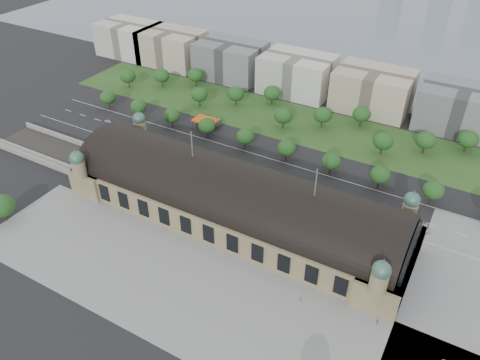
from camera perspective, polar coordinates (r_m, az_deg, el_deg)
The scene contains 54 objects.
ground at distance 204.42m, azimuth -0.72°, elevation -4.66°, with size 900.00×900.00×0.00m, color black.
station at distance 197.96m, azimuth -0.74°, elevation -2.38°, with size 150.00×48.40×44.30m.
track_cutting at distance 265.70m, azimuth -21.98°, elevation 3.09°, with size 70.00×24.00×3.10m.
plaza_south at distance 174.29m, azimuth -5.29°, elevation -13.82°, with size 190.00×48.00×0.12m, color gray.
road_slab at distance 238.86m, azimuth -0.29°, elevation 1.98°, with size 260.00×26.00×0.10m, color black.
grass_belt at distance 279.48m, azimuth 6.28°, elevation 7.10°, with size 300.00×45.00×0.10m, color #294E1F.
petrol_station at distance 272.67m, azimuth -3.64°, elevation 7.19°, with size 14.00×13.00×5.05m.
lake at distance 459.24m, azimuth 19.21°, elevation 16.91°, with size 700.00×320.00×0.08m, color slate.
office_0 at distance 385.00m, azimuth -13.26°, elevation 16.42°, with size 45.00×32.00×24.00m, color silver.
office_1 at distance 360.38m, azimuth -8.27°, elevation 15.68°, with size 45.00×32.00×24.00m, color #C0AE96.
office_2 at distance 333.80m, azimuth -1.14°, elevation 14.41°, with size 45.00×32.00×24.00m, color slate.
office_3 at distance 313.01m, azimuth 6.97°, elevation 12.69°, with size 45.00×32.00×24.00m, color silver.
office_4 at distance 299.21m, azimuth 15.88°, elevation 10.49°, with size 45.00×32.00×24.00m, color #C0AE96.
office_5 at distance 293.40m, azimuth 25.25°, elevation 7.87°, with size 45.00×32.00×24.00m, color slate.
tree_row_0 at distance 300.76m, azimuth -15.80°, elevation 9.66°, with size 9.60×9.60×11.52m.
tree_row_1 at distance 285.41m, azimuth -12.25°, elevation 8.79°, with size 9.60×9.60×11.52m.
tree_row_2 at distance 271.31m, azimuth -8.34°, elevation 7.79°, with size 9.60×9.60×11.52m.
tree_row_3 at distance 258.68m, azimuth -4.05°, elevation 6.63°, with size 9.60×9.60×11.52m.
tree_row_4 at distance 247.74m, azimuth 0.64°, elevation 5.33°, with size 9.60×9.60×11.52m.
tree_row_5 at distance 238.71m, azimuth 5.69°, elevation 3.88°, with size 9.60×9.60×11.52m.
tree_row_6 at distance 231.83m, azimuth 11.07°, elevation 2.30°, with size 9.60×9.60×11.52m.
tree_row_7 at distance 227.28m, azimuth 16.71°, elevation 0.61°, with size 9.60×9.60×11.52m.
tree_row_8 at distance 225.22m, azimuth 22.51°, elevation -1.13°, with size 9.60×9.60×11.52m.
tree_belt_0 at distance 326.43m, azimuth -13.52°, elevation 12.20°, with size 10.40×10.40×12.48m.
tree_belt_1 at distance 323.00m, azimuth -9.52°, elevation 12.44°, with size 10.40×10.40×12.48m.
tree_belt_2 at distance 321.11m, azimuth -5.44°, elevation 12.63°, with size 10.40×10.40×12.48m.
tree_belt_3 at distance 293.13m, azimuth -4.98°, elevation 10.35°, with size 10.40×10.40×12.48m.
tree_belt_4 at distance 293.02m, azimuth -0.52°, elevation 10.47°, with size 10.40×10.40×12.48m.
tree_belt_5 at distance 294.63m, azimuth 3.93°, elevation 10.54°, with size 10.40×10.40×12.48m.
tree_belt_6 at distance 267.94m, azimuth 5.30°, elevation 7.80°, with size 10.40×10.40×12.48m.
tree_belt_7 at distance 271.84m, azimuth 10.04°, elevation 7.81°, with size 10.40×10.40×12.48m.
tree_belt_8 at distance 277.50m, azimuth 14.62°, elevation 7.78°, with size 10.40×10.40×12.48m.
tree_belt_9 at distance 253.29m, azimuth 17.06°, elevation 4.54°, with size 10.40×10.40×12.48m.
tree_belt_10 at distance 261.59m, azimuth 21.73°, elevation 4.53°, with size 10.40×10.40×12.48m.
tree_belt_11 at distance 271.49m, azimuth 26.08°, elevation 4.49°, with size 10.40×10.40×12.48m.
tree_plaza_sw at distance 222.48m, azimuth -27.08°, elevation -2.81°, with size 11.00×11.00×12.73m.
traffic_car_0 at distance 287.29m, azimuth -15.81°, elevation 6.92°, with size 1.84×4.56×1.56m, color #BCBCBE.
traffic_car_1 at distance 283.93m, azimuth -12.51°, elevation 7.10°, with size 1.70×4.87×1.60m, color gray.
traffic_car_3 at distance 236.44m, azimuth 0.94°, elevation 1.78°, with size 1.80×4.43×1.29m, color maroon.
traffic_car_4 at distance 222.45m, azimuth 7.79°, elevation -0.98°, with size 1.85×4.61×1.57m, color #192646.
traffic_car_5 at distance 219.26m, azimuth 17.14°, elevation -3.06°, with size 1.72×4.93×1.63m, color #53545A.
traffic_car_6 at distance 212.57m, azimuth 21.42°, elevation -5.51°, with size 2.67×5.79×1.61m, color silver.
parked_car_0 at distance 245.18m, azimuth -8.45°, elevation 2.71°, with size 1.41×4.04×1.33m, color black.
parked_car_1 at distance 254.90m, azimuth -12.86°, elevation 3.55°, with size 2.36×5.11×1.42m, color maroon.
parked_car_2 at distance 239.84m, azimuth -8.06°, elevation 1.97°, with size 2.21×5.43×1.58m, color #1E1A4A.
parked_car_3 at distance 240.89m, azimuth -8.41°, elevation 2.06°, with size 1.52×3.79×1.29m, color slate.
parked_car_4 at distance 246.46m, azimuth -9.92°, elevation 2.76°, with size 1.56×4.48×1.47m, color white.
parked_car_5 at distance 239.01m, azimuth -7.16°, elevation 1.91°, with size 2.42×5.25×1.46m, color #909498.
parked_car_6 at distance 225.58m, azimuth -1.99°, elevation -0.07°, with size 2.01×4.96×1.44m, color black.
bus_west at distance 223.18m, azimuth 2.13°, elevation -0.21°, with size 2.85×12.20×3.40m, color #B31C35.
bus_mid at distance 220.62m, azimuth 3.86°, elevation -0.81°, with size 2.55×10.92×3.04m, color silver.
bus_east at distance 219.09m, azimuth 8.52°, elevation -1.44°, with size 2.65×11.32×3.15m, color beige.
pedestrian_0 at distance 172.48m, azimuth 7.37°, elevation -14.30°, with size 0.80×0.46×1.63m, color gray.
pedestrian_2 at distance 171.64m, azimuth 16.40°, elevation -16.27°, with size 0.77×0.45×1.59m, color gray.
Camera 1 is at (79.47, -134.75, 131.59)m, focal length 35.00 mm.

